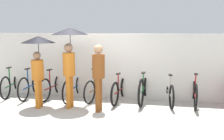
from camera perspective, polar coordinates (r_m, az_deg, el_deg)
ground_plane at (r=6.32m, az=-6.46°, el=-10.22°), size 30.00×30.00×0.00m
back_wall at (r=7.68m, az=-2.95°, el=0.97°), size 14.69×0.12×1.98m
parked_bicycle_0 at (r=8.63m, az=-21.80°, el=-2.90°), size 0.45×1.70×1.07m
parked_bicycle_1 at (r=8.18m, az=-18.07°, el=-3.29°), size 0.44×1.68×1.11m
parked_bicycle_2 at (r=7.94m, az=-13.34°, el=-3.54°), size 0.44×1.66×1.06m
parked_bicycle_3 at (r=7.66m, az=-8.64°, el=-3.86°), size 0.44×1.77×0.97m
parked_bicycle_4 at (r=7.53m, az=-3.39°, el=-4.07°), size 0.54×1.60×1.00m
parked_bicycle_5 at (r=7.34m, az=1.82°, el=-4.44°), size 0.44×1.64×1.07m
parked_bicycle_6 at (r=7.33m, az=7.34°, el=-4.17°), size 0.44×1.77×1.11m
parked_bicycle_7 at (r=7.34m, az=12.80°, el=-4.75°), size 0.44×1.75×1.05m
parked_bicycle_8 at (r=7.35m, az=18.31°, el=-4.73°), size 0.44×1.75×1.00m
pedestrian_leading at (r=6.95m, az=-16.55°, el=3.73°), size 0.90×0.90×1.93m
pedestrian_center at (r=6.71m, az=-9.66°, el=5.49°), size 0.99×0.99×2.14m
pedestrian_trailing at (r=6.34m, az=-3.11°, el=-0.59°), size 0.32×0.32×1.73m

